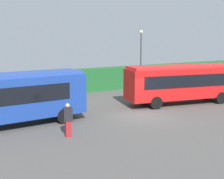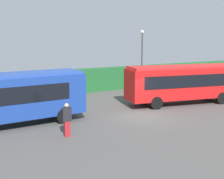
% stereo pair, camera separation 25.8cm
% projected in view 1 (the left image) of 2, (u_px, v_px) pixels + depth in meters
% --- Properties ---
extents(ground_plane, '(64.00, 64.00, 0.00)m').
position_uv_depth(ground_plane, '(143.00, 115.00, 22.32)').
color(ground_plane, '#514F4C').
extents(bus_blue, '(8.77, 2.66, 3.35)m').
position_uv_depth(bus_blue, '(17.00, 96.00, 19.45)').
color(bus_blue, navy).
rests_on(bus_blue, ground_plane).
extents(bus_red, '(10.06, 4.38, 3.22)m').
position_uv_depth(bus_red, '(183.00, 82.00, 25.96)').
color(bus_red, red).
rests_on(bus_red, ground_plane).
extents(person_left, '(0.53, 0.36, 1.77)m').
position_uv_depth(person_left, '(10.00, 105.00, 21.54)').
color(person_left, '#4C6B47').
rests_on(person_left, ground_plane).
extents(person_center, '(0.52, 0.31, 1.93)m').
position_uv_depth(person_center, '(68.00, 119.00, 17.48)').
color(person_center, maroon).
rests_on(person_center, ground_plane).
extents(person_right, '(0.39, 0.48, 1.68)m').
position_uv_depth(person_right, '(148.00, 90.00, 27.63)').
color(person_right, olive).
rests_on(person_right, ground_plane).
extents(person_far, '(0.48, 0.36, 1.66)m').
position_uv_depth(person_far, '(154.00, 86.00, 29.76)').
color(person_far, silver).
rests_on(person_far, ground_plane).
extents(hedge_row, '(44.00, 1.26, 2.34)m').
position_uv_depth(hedge_row, '(78.00, 81.00, 31.20)').
color(hedge_row, '#1F5C2B').
rests_on(hedge_row, ground_plane).
extents(traffic_cone, '(0.36, 0.36, 0.60)m').
position_uv_depth(traffic_cone, '(73.00, 101.00, 25.93)').
color(traffic_cone, orange).
rests_on(traffic_cone, ground_plane).
extents(lamppost, '(0.36, 0.36, 6.21)m').
position_uv_depth(lamppost, '(141.00, 54.00, 31.66)').
color(lamppost, '#38383D').
rests_on(lamppost, ground_plane).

